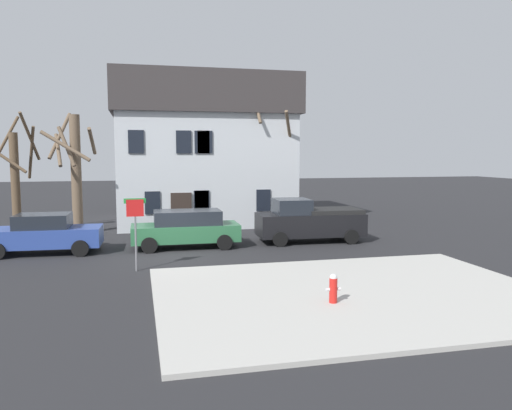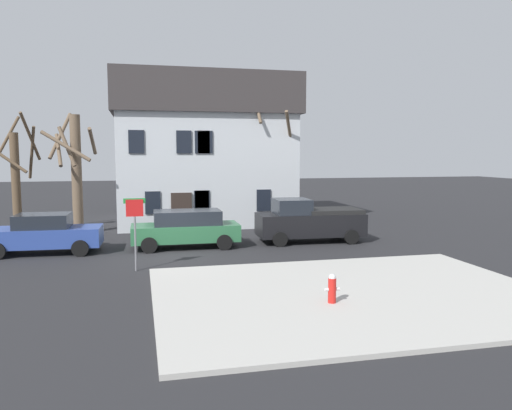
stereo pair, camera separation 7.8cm
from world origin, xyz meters
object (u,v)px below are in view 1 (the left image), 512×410
Objects in this scene: tree_bare_far at (232,160)px; tree_bare_end at (270,158)px; tree_bare_near at (16,176)px; fire_hydrant at (333,288)px; car_green_wagon at (186,228)px; tree_bare_mid at (75,169)px; pickup_truck_black at (309,221)px; car_blue_sedan at (44,234)px; building_main at (202,149)px; street_sign_pole at (135,220)px.

tree_bare_end reaches higher than tree_bare_far.
tree_bare_near is 7.72× the size of fire_hydrant.
car_green_wagon is 5.85× the size of fire_hydrant.
tree_bare_mid is 1.25× the size of pickup_truck_black.
tree_bare_mid is at bearing 81.76° from car_blue_sedan.
car_green_wagon is 5.83m from pickup_truck_black.
car_blue_sedan is at bearing -155.59° from tree_bare_end.
building_main is at bearing 78.08° from car_green_wagon.
tree_bare_end is 11.93m from street_sign_pole.
car_blue_sedan is at bearing 133.13° from fire_hydrant.
tree_bare_far is 1.66× the size of car_green_wagon.
tree_bare_end is at bearing 44.34° from car_green_wagon.
tree_bare_mid is 8.46m from tree_bare_far.
tree_bare_near reaches higher than fire_hydrant.
pickup_truck_black is at bearing -65.52° from tree_bare_far.
car_green_wagon is at bearing -0.25° from car_blue_sedan.
fire_hydrant is at bearing -46.87° from car_blue_sedan.
tree_bare_far reaches higher than car_green_wagon.
tree_bare_near reaches higher than car_green_wagon.
car_green_wagon is (-3.21, -5.91, -2.96)m from tree_bare_far.
tree_bare_far is 1.55× the size of pickup_truck_black.
car_blue_sedan reaches higher than fire_hydrant.
fire_hydrant is at bearing -86.09° from building_main.
street_sign_pole is (-7.99, -4.22, 0.84)m from pickup_truck_black.
building_main is 13.63m from street_sign_pole.
street_sign_pole reaches higher than pickup_truck_black.
tree_bare_far is 11.28m from car_blue_sedan.
tree_bare_mid is at bearing 119.41° from fire_hydrant.
tree_bare_near is 0.98× the size of tree_bare_mid.
car_green_wagon is 0.93× the size of pickup_truck_black.
pickup_truck_black is at bearing -24.12° from tree_bare_mid.
car_blue_sedan is (2.19, -5.64, -2.19)m from tree_bare_near.
car_green_wagon is at bearing -118.54° from tree_bare_far.
pickup_truck_black reaches higher than car_green_wagon.
tree_bare_near is 10.14m from car_green_wagon.
street_sign_pole is at bearing 133.46° from fire_hydrant.
car_green_wagon is (5.20, -5.10, -2.53)m from tree_bare_mid.
car_blue_sedan reaches higher than car_green_wagon.
tree_bare_far reaches higher than tree_bare_mid.
tree_bare_far is at bearing 61.67° from street_sign_pole.
building_main reaches higher than tree_bare_near.
car_green_wagon is at bearing -178.45° from pickup_truck_black.
tree_bare_end is at bearing -47.17° from building_main.
tree_bare_end is (1.98, -0.83, 0.12)m from tree_bare_far.
tree_bare_mid is 9.78m from street_sign_pole.
fire_hydrant is (-2.74, -9.77, -0.46)m from pickup_truck_black.
tree_bare_near is 0.79× the size of tree_bare_far.
tree_bare_far reaches higher than pickup_truck_black.
tree_bare_near is at bearing 111.19° from car_blue_sedan.
tree_bare_far is 15.86m from fire_hydrant.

